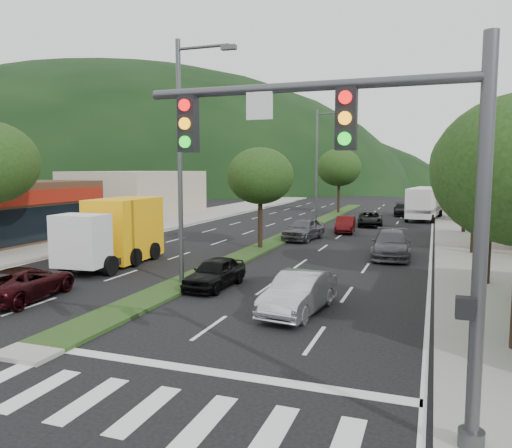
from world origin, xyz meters
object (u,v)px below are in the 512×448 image
at_px(traffic_signal, 383,181).
at_px(tree_r_c, 476,171).
at_px(car_queue_f, 403,210).
at_px(motorhome, 425,203).
at_px(tree_r_b, 492,164).
at_px(tree_r_e, 460,168).
at_px(tree_r_d, 466,164).
at_px(box_truck, 116,234).
at_px(suv_maroon, 25,283).
at_px(car_queue_c, 345,224).
at_px(streetlight_mid, 319,160).
at_px(car_queue_b, 391,244).
at_px(car_queue_a, 215,273).
at_px(car_queue_e, 304,229).
at_px(tree_med_near, 260,176).
at_px(tree_med_far, 339,167).
at_px(car_queue_d, 370,219).
at_px(streetlight_near, 184,151).
at_px(sedan_silver, 299,293).

height_order(traffic_signal, tree_r_c, traffic_signal).
bearing_deg(car_queue_f, motorhome, -64.64).
height_order(tree_r_b, tree_r_c, tree_r_b).
bearing_deg(tree_r_e, tree_r_d, -90.00).
xyz_separation_m(tree_r_e, box_truck, (-17.30, -29.02, -3.32)).
bearing_deg(suv_maroon, car_queue_f, -113.16).
height_order(car_queue_f, motorhome, motorhome).
bearing_deg(car_queue_c, streetlight_mid, 117.11).
distance_m(tree_r_c, car_queue_b, 6.28).
xyz_separation_m(car_queue_a, car_queue_e, (0.00, 14.69, 0.14)).
bearing_deg(car_queue_a, car_queue_c, 86.56).
distance_m(tree_med_near, suv_maroon, 15.17).
height_order(car_queue_c, car_queue_e, car_queue_e).
bearing_deg(tree_r_d, suv_maroon, -122.35).
xyz_separation_m(tree_r_b, box_truck, (-17.30, -1.02, -3.46)).
height_order(tree_med_near, tree_med_far, tree_med_far).
height_order(tree_r_c, streetlight_mid, streetlight_mid).
bearing_deg(car_queue_c, car_queue_b, -72.25).
xyz_separation_m(traffic_signal, car_queue_d, (-4.24, 34.29, -4.04)).
distance_m(streetlight_near, suv_maroon, 7.90).
relative_size(car_queue_d, box_truck, 0.63).
distance_m(streetlight_near, car_queue_b, 13.24).
bearing_deg(motorhome, car_queue_b, -86.09).
height_order(suv_maroon, car_queue_e, car_queue_e).
bearing_deg(tree_r_d, tree_r_b, -90.00).
xyz_separation_m(tree_med_far, car_queue_e, (1.50, -21.25, -4.25)).
height_order(tree_med_near, car_queue_e, tree_med_near).
height_order(sedan_silver, car_queue_c, sedan_silver).
bearing_deg(motorhome, streetlight_mid, -135.13).
distance_m(traffic_signal, car_queue_d, 34.79).
bearing_deg(traffic_signal, tree_r_b, 77.63).
bearing_deg(motorhome, tree_r_d, -65.76).
bearing_deg(sedan_silver, car_queue_b, 86.79).
xyz_separation_m(tree_med_far, streetlight_near, (0.21, -36.00, 0.58)).
height_order(streetlight_mid, car_queue_f, streetlight_mid).
bearing_deg(car_queue_d, tree_r_e, 39.06).
height_order(tree_med_far, car_queue_a, tree_med_far).
bearing_deg(car_queue_f, traffic_signal, -92.21).
xyz_separation_m(tree_r_c, box_truck, (-17.30, -9.02, -3.17)).
bearing_deg(tree_med_near, tree_med_far, 90.00).
distance_m(tree_r_e, car_queue_b, 23.04).
relative_size(tree_r_c, car_queue_f, 1.50).
bearing_deg(sedan_silver, car_queue_d, 98.40).
distance_m(car_queue_d, motorhome, 8.27).
relative_size(tree_r_b, tree_med_far, 1.00).
bearing_deg(tree_r_c, sedan_silver, -113.96).
xyz_separation_m(tree_r_c, tree_r_d, (0.00, 10.00, 0.43)).
xyz_separation_m(car_queue_e, motorhome, (7.50, 17.04, 0.88)).
bearing_deg(tree_r_c, tree_r_d, 90.00).
xyz_separation_m(tree_med_far, box_truck, (-5.30, -33.02, -3.43)).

